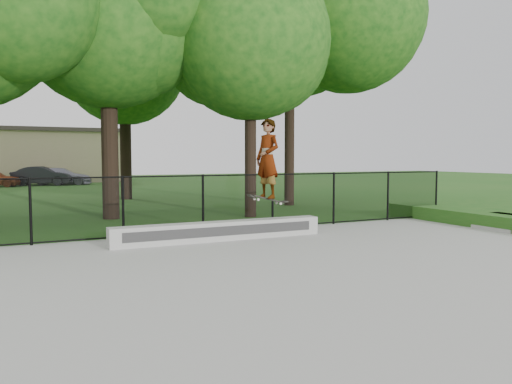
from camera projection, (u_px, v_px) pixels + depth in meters
ground at (338, 291)px, 7.42m from camera, size 100.00×100.00×0.00m
concrete_slab at (338, 289)px, 7.42m from camera, size 14.00×12.00×0.06m
grind_ledge at (220, 231)px, 11.62m from camera, size 5.11×0.40×0.44m
car_b at (43, 176)px, 35.30m from camera, size 3.94×2.51×1.34m
car_c at (61, 176)px, 36.14m from camera, size 4.21×2.76×1.23m
skater_airborne at (268, 160)px, 11.81m from camera, size 0.82×0.79×2.07m
chainlink_fence at (203, 204)px, 12.66m from camera, size 16.06×0.06×1.50m
concrete_steps at (506, 225)px, 13.41m from camera, size 1.07×1.20×0.45m
tree_row at (139, 26)px, 18.15m from camera, size 21.01×14.52×11.63m
distant_building at (45, 155)px, 40.50m from camera, size 12.40×6.40×4.30m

